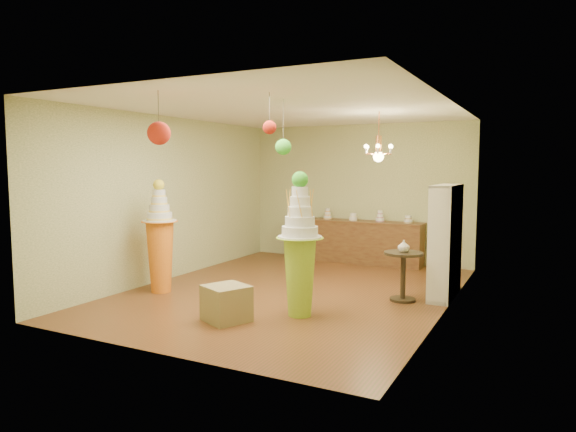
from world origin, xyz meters
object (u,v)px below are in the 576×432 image
at_px(pedestal_orange, 160,247).
at_px(round_table, 403,269).
at_px(pedestal_green, 300,257).
at_px(sideboard, 353,241).

relative_size(pedestal_orange, round_table, 2.44).
height_order(pedestal_green, pedestal_orange, pedestal_green).
relative_size(pedestal_green, sideboard, 0.66).
bearing_deg(pedestal_orange, round_table, 18.71).
height_order(pedestal_orange, round_table, pedestal_orange).
bearing_deg(pedestal_green, round_table, 53.36).
bearing_deg(pedestal_orange, pedestal_green, -4.03).
height_order(pedestal_green, round_table, pedestal_green).
xyz_separation_m(pedestal_orange, round_table, (3.74, 1.27, -0.26)).
xyz_separation_m(pedestal_orange, sideboard, (1.94, 3.99, -0.28)).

